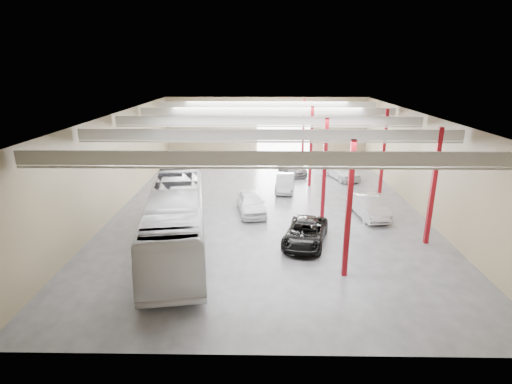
{
  "coord_description": "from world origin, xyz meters",
  "views": [
    {
      "loc": [
        -0.41,
        -28.26,
        10.23
      ],
      "look_at": [
        -0.82,
        -2.92,
        2.2
      ],
      "focal_mm": 28.0,
      "sensor_mm": 36.0,
      "label": 1
    }
  ],
  "objects_px": {
    "coach_bus": "(176,221)",
    "black_sedan": "(305,233)",
    "car_row_a": "(251,203)",
    "car_right_far": "(341,170)",
    "car_row_b": "(285,183)",
    "car_right_near": "(368,206)",
    "car_row_c": "(292,167)"
  },
  "relations": [
    {
      "from": "coach_bus",
      "to": "black_sedan",
      "type": "height_order",
      "value": "coach_bus"
    },
    {
      "from": "car_row_a",
      "to": "car_right_far",
      "type": "distance_m",
      "value": 12.58
    },
    {
      "from": "coach_bus",
      "to": "black_sedan",
      "type": "relative_size",
      "value": 2.61
    },
    {
      "from": "black_sedan",
      "to": "car_row_b",
      "type": "relative_size",
      "value": 1.16
    },
    {
      "from": "coach_bus",
      "to": "black_sedan",
      "type": "distance_m",
      "value": 7.65
    },
    {
      "from": "car_row_a",
      "to": "car_right_far",
      "type": "relative_size",
      "value": 0.96
    },
    {
      "from": "car_row_b",
      "to": "car_right_far",
      "type": "bearing_deg",
      "value": 41.95
    },
    {
      "from": "black_sedan",
      "to": "car_right_near",
      "type": "height_order",
      "value": "car_right_near"
    },
    {
      "from": "coach_bus",
      "to": "car_row_a",
      "type": "relative_size",
      "value": 2.84
    },
    {
      "from": "car_row_a",
      "to": "coach_bus",
      "type": "bearing_deg",
      "value": -133.29
    },
    {
      "from": "coach_bus",
      "to": "car_row_b",
      "type": "distance_m",
      "value": 13.59
    },
    {
      "from": "black_sedan",
      "to": "car_row_a",
      "type": "height_order",
      "value": "car_row_a"
    },
    {
      "from": "car_right_near",
      "to": "car_row_c",
      "type": "bearing_deg",
      "value": 102.96
    },
    {
      "from": "car_row_b",
      "to": "black_sedan",
      "type": "bearing_deg",
      "value": -80.32
    },
    {
      "from": "coach_bus",
      "to": "car_right_near",
      "type": "distance_m",
      "value": 13.68
    },
    {
      "from": "black_sedan",
      "to": "car_row_a",
      "type": "distance_m",
      "value": 6.22
    },
    {
      "from": "coach_bus",
      "to": "car_row_c",
      "type": "bearing_deg",
      "value": 56.4
    },
    {
      "from": "car_row_b",
      "to": "coach_bus",
      "type": "bearing_deg",
      "value": -114.2
    },
    {
      "from": "coach_bus",
      "to": "car_right_near",
      "type": "relative_size",
      "value": 2.79
    },
    {
      "from": "car_row_c",
      "to": "car_right_far",
      "type": "bearing_deg",
      "value": -36.58
    },
    {
      "from": "black_sedan",
      "to": "car_right_near",
      "type": "bearing_deg",
      "value": 58.4
    },
    {
      "from": "black_sedan",
      "to": "car_row_a",
      "type": "xyz_separation_m",
      "value": [
        -3.41,
        5.2,
        0.09
      ]
    },
    {
      "from": "black_sedan",
      "to": "car_right_near",
      "type": "relative_size",
      "value": 1.07
    },
    {
      "from": "car_row_b",
      "to": "car_right_near",
      "type": "relative_size",
      "value": 0.92
    },
    {
      "from": "coach_bus",
      "to": "black_sedan",
      "type": "xyz_separation_m",
      "value": [
        7.5,
        0.97,
        -1.11
      ]
    },
    {
      "from": "car_row_a",
      "to": "car_row_c",
      "type": "height_order",
      "value": "car_row_a"
    },
    {
      "from": "car_row_a",
      "to": "car_right_near",
      "type": "relative_size",
      "value": 0.98
    },
    {
      "from": "car_row_c",
      "to": "car_right_near",
      "type": "bearing_deg",
      "value": -85.39
    },
    {
      "from": "car_row_c",
      "to": "car_right_near",
      "type": "relative_size",
      "value": 1.0
    },
    {
      "from": "black_sedan",
      "to": "coach_bus",
      "type": "bearing_deg",
      "value": -157.96
    },
    {
      "from": "coach_bus",
      "to": "car_row_a",
      "type": "distance_m",
      "value": 7.48
    },
    {
      "from": "coach_bus",
      "to": "car_right_far",
      "type": "xyz_separation_m",
      "value": [
        12.37,
        15.65,
        -0.99
      ]
    }
  ]
}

